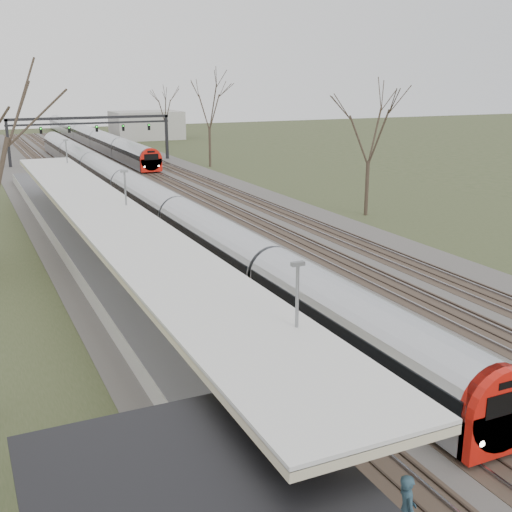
% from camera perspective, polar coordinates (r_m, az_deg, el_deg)
% --- Properties ---
extents(track_bed, '(24.00, 160.00, 0.22)m').
position_cam_1_polar(track_bed, '(59.40, -8.66, 4.83)').
color(track_bed, '#474442').
rests_on(track_bed, ground).
extents(platform, '(3.50, 69.00, 1.00)m').
position_cam_1_polar(platform, '(40.58, -14.23, 0.11)').
color(platform, '#9E9B93').
rests_on(platform, ground).
extents(canopy, '(4.10, 50.00, 3.11)m').
position_cam_1_polar(canopy, '(35.47, -13.17, 3.68)').
color(canopy, slate).
rests_on(canopy, platform).
extents(signal_gantry, '(21.00, 0.59, 6.08)m').
position_cam_1_polar(signal_gantry, '(87.79, -14.48, 11.17)').
color(signal_gantry, black).
rests_on(signal_gantry, ground).
extents(tree_east_far, '(5.00, 5.00, 10.30)m').
position_cam_1_polar(tree_east_far, '(52.62, 10.08, 11.33)').
color(tree_east_far, '#2D231C').
rests_on(tree_east_far, ground).
extents(train_near, '(2.62, 90.21, 3.05)m').
position_cam_1_polar(train_near, '(59.17, -11.50, 6.05)').
color(train_near, '#A2A5AC').
rests_on(train_near, ground).
extents(train_far, '(2.62, 75.21, 3.05)m').
position_cam_1_polar(train_far, '(112.59, -14.62, 10.29)').
color(train_far, '#A2A5AC').
rests_on(train_far, ground).
extents(passenger, '(0.58, 0.74, 1.77)m').
position_cam_1_polar(passenger, '(15.43, 13.24, -21.19)').
color(passenger, '#2C4755').
rests_on(passenger, platform).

